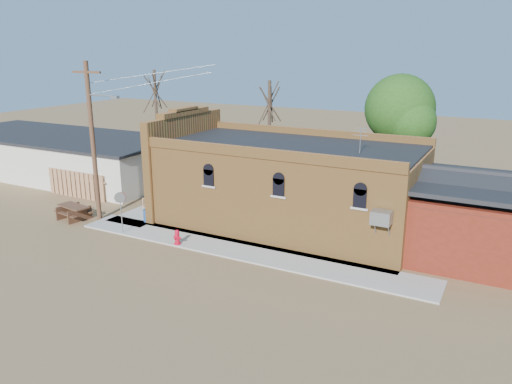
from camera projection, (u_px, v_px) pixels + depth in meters
The scene contains 15 objects.
ground at pixel (206, 252), 24.51m from camera, with size 120.00×120.00×0.00m, color olive.
sidewalk_south at pixel (241, 250), 24.59m from camera, with size 19.00×2.20×0.08m, color #9E9991.
sidewalk_west at pixel (176, 202), 32.43m from camera, with size 2.60×10.00×0.08m, color #9E9991.
brick_bar at pixel (284, 184), 27.80m from camera, with size 16.40×7.97×6.30m.
red_shed at pixel (474, 211), 23.39m from camera, with size 5.40×6.40×4.30m.
storage_building at pixel (60, 154), 39.42m from camera, with size 20.40×8.40×3.17m.
wood_fence at pixel (76, 185), 33.25m from camera, with size 5.20×0.10×1.80m, color #996C45, non-canonical shape.
utility_pole at pixel (93, 139), 27.89m from camera, with size 3.12×0.26×9.00m.
tree_bare_near at pixel (269, 103), 35.27m from camera, with size 2.80×2.80×7.65m.
tree_bare_far at pixel (155, 90), 40.96m from camera, with size 2.80×2.80×8.16m.
tree_leafy at pixel (400, 109), 31.65m from camera, with size 4.40×4.40×8.15m.
fire_hydrant at pixel (177, 237), 25.15m from camera, with size 0.46×0.45×0.77m.
stop_sign at pixel (120, 201), 26.41m from camera, with size 0.45×0.50×2.27m.
trash_barrel at pixel (148, 215), 28.51m from camera, with size 0.46×0.46×0.71m, color navy.
picnic_table at pixel (74, 210), 29.06m from camera, with size 2.23×1.83×0.84m.
Camera 1 is at (12.85, -18.95, 9.56)m, focal length 35.00 mm.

